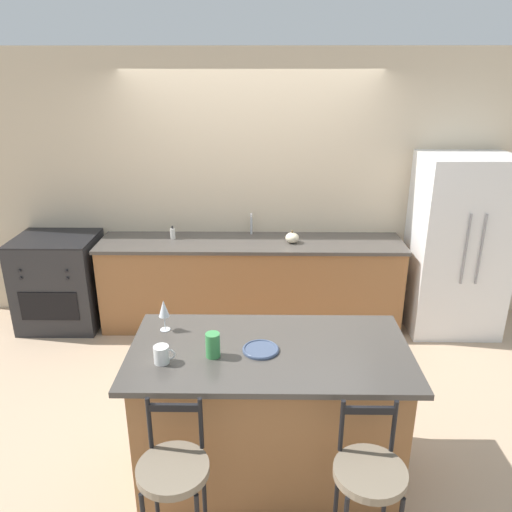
# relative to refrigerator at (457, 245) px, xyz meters

# --- Properties ---
(ground_plane) EXTENTS (18.00, 18.00, 0.00)m
(ground_plane) POSITION_rel_refrigerator_xyz_m (-2.02, -0.31, -0.88)
(ground_plane) COLOR tan
(wall_back) EXTENTS (6.00, 0.07, 2.70)m
(wall_back) POSITION_rel_refrigerator_xyz_m (-2.02, 0.37, 0.47)
(wall_back) COLOR beige
(wall_back) RESTS_ON ground_plane
(back_counter) EXTENTS (3.01, 0.67, 0.90)m
(back_counter) POSITION_rel_refrigerator_xyz_m (-2.02, 0.06, -0.43)
(back_counter) COLOR #936038
(back_counter) RESTS_ON ground_plane
(sink_faucet) EXTENTS (0.02, 0.13, 0.22)m
(sink_faucet) POSITION_rel_refrigerator_xyz_m (-2.02, 0.25, 0.16)
(sink_faucet) COLOR #ADAFB5
(sink_faucet) RESTS_ON back_counter
(kitchen_island) EXTENTS (1.69, 0.88, 0.94)m
(kitchen_island) POSITION_rel_refrigerator_xyz_m (-1.87, -2.03, -0.41)
(kitchen_island) COLOR #936038
(kitchen_island) RESTS_ON ground_plane
(refrigerator) EXTENTS (0.86, 0.73, 1.76)m
(refrigerator) POSITION_rel_refrigerator_xyz_m (0.00, 0.00, 0.00)
(refrigerator) COLOR white
(refrigerator) RESTS_ON ground_plane
(oven_range) EXTENTS (0.79, 0.68, 0.94)m
(oven_range) POSITION_rel_refrigerator_xyz_m (-3.97, 0.02, -0.41)
(oven_range) COLOR #28282B
(oven_range) RESTS_ON ground_plane
(bar_stool_near) EXTENTS (0.36, 0.36, 0.99)m
(bar_stool_near) POSITION_rel_refrigerator_xyz_m (-2.35, -2.71, -0.32)
(bar_stool_near) COLOR black
(bar_stool_near) RESTS_ON ground_plane
(bar_stool_far) EXTENTS (0.36, 0.36, 0.99)m
(bar_stool_far) POSITION_rel_refrigerator_xyz_m (-1.38, -2.71, -0.32)
(bar_stool_far) COLOR black
(bar_stool_far) RESTS_ON ground_plane
(dinner_plate) EXTENTS (0.22, 0.22, 0.02)m
(dinner_plate) POSITION_rel_refrigerator_xyz_m (-1.92, -2.05, 0.06)
(dinner_plate) COLOR #425170
(dinner_plate) RESTS_ON kitchen_island
(wine_glass) EXTENTS (0.07, 0.07, 0.21)m
(wine_glass) POSITION_rel_refrigerator_xyz_m (-2.53, -1.80, 0.20)
(wine_glass) COLOR white
(wine_glass) RESTS_ON kitchen_island
(coffee_mug) EXTENTS (0.12, 0.09, 0.10)m
(coffee_mug) POSITION_rel_refrigerator_xyz_m (-2.48, -2.18, 0.11)
(coffee_mug) COLOR white
(coffee_mug) RESTS_ON kitchen_island
(tumbler_cup) EXTENTS (0.08, 0.08, 0.15)m
(tumbler_cup) POSITION_rel_refrigerator_xyz_m (-2.20, -2.11, 0.13)
(tumbler_cup) COLOR #3D934C
(tumbler_cup) RESTS_ON kitchen_island
(pumpkin_decoration) EXTENTS (0.13, 0.13, 0.13)m
(pumpkin_decoration) POSITION_rel_refrigerator_xyz_m (-1.62, -0.00, 0.07)
(pumpkin_decoration) COLOR beige
(pumpkin_decoration) RESTS_ON back_counter
(soap_bottle) EXTENTS (0.05, 0.05, 0.13)m
(soap_bottle) POSITION_rel_refrigerator_xyz_m (-2.81, 0.11, 0.08)
(soap_bottle) COLOR silver
(soap_bottle) RESTS_ON back_counter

